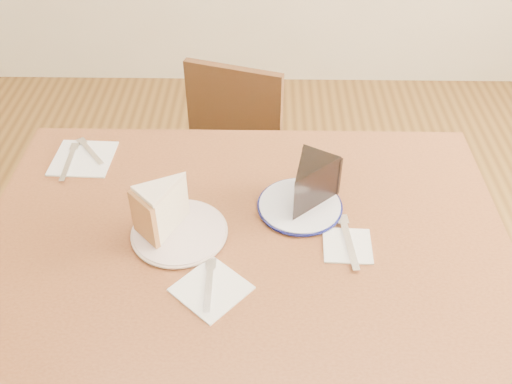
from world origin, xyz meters
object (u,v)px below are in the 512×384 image
Objects in this scene: table at (245,259)px; plate_cream at (180,232)px; plate_navy at (300,206)px; chocolate_cake at (307,187)px; chair_far at (223,176)px; carrot_cake at (167,207)px.

plate_cream reaches higher than table.
plate_navy is 0.06m from chocolate_cake.
chair_far is 3.78× the size of plate_cream.
plate_navy is at bearing 18.64° from plate_cream.
chocolate_cake is (0.29, 0.10, 0.06)m from plate_cream.
plate_cream is (-0.05, -0.59, 0.32)m from chair_far.
carrot_cake is at bearing 178.91° from table.
chocolate_cake reaches higher than plate_cream.
table is 0.23m from chocolate_cake.
chocolate_cake is (0.14, 0.08, 0.16)m from table.
chair_far reaches higher than plate_cream.
chocolate_cake reaches higher than plate_navy.
plate_cream and plate_navy have the same top height.
carrot_cake reaches higher than plate_cream.
table is 6.18× the size of plate_navy.
plate_navy is (0.23, -0.49, 0.32)m from chair_far.
carrot_cake is (-0.30, -0.07, 0.06)m from plate_navy.
carrot_cake is (-0.02, 0.02, 0.06)m from plate_cream.
chocolate_cake is at bearing 29.24° from table.
plate_cream is (-0.15, -0.02, 0.10)m from table.
chair_far is 6.80× the size of carrot_cake.
carrot_cake reaches higher than chocolate_cake.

